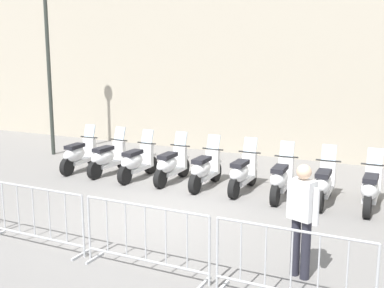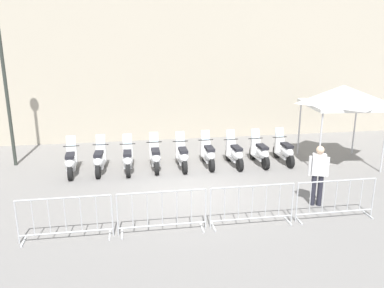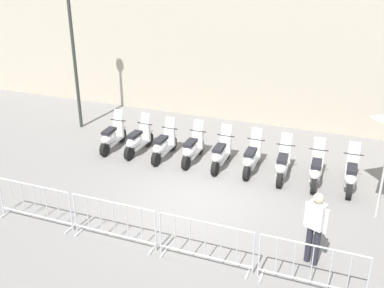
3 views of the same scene
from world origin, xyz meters
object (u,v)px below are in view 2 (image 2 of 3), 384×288
Objects in this scene: motorcycle_3 at (155,157)px; barrier_segment_1 at (162,212)px; canopy_tent at (343,96)px; barrier_segment_0 at (65,219)px; motorcycle_8 at (285,151)px; barrier_segment_3 at (336,200)px; motorcycle_0 at (71,162)px; street_lamp at (3,65)px; motorcycle_1 at (100,160)px; motorcycle_7 at (260,153)px; motorcycle_2 at (128,160)px; motorcycle_5 at (208,155)px; officer_near_row_end at (318,172)px; motorcycle_6 at (235,154)px; motorcycle_4 at (182,156)px; barrier_segment_2 at (252,206)px.

motorcycle_3 is 0.81× the size of barrier_segment_1.
barrier_segment_0 is at bearing -148.35° from canopy_tent.
barrier_segment_3 is at bearing -89.69° from motorcycle_8.
street_lamp reaches higher than motorcycle_0.
motorcycle_1 is at bearing 8.45° from motorcycle_0.
motorcycle_0 is at bearing -174.88° from canopy_tent.
street_lamp is at bearing 177.39° from motorcycle_7.
street_lamp is at bearing 178.49° from motorcycle_8.
canopy_tent reaches higher than motorcycle_1.
motorcycle_2 is at bearing -167.29° from motorcycle_3.
barrier_segment_3 is 0.74× the size of canopy_tent.
motorcycle_5 reaches higher than barrier_segment_1.
barrier_segment_0 is 6.70m from officer_near_row_end.
motorcycle_1 is 1.00× the size of motorcycle_2.
motorcycle_1 and motorcycle_3 have the same top height.
motorcycle_6 is 1.92m from motorcycle_8.
motorcycle_4 is at bearing -6.47° from street_lamp.
barrier_segment_0 is at bearing -126.68° from motorcycle_5.
barrier_segment_0 is 6.72m from barrier_segment_3.
motorcycle_1 is at bearing 137.70° from barrier_segment_2.
motorcycle_3 is 2.89m from motorcycle_6.
motorcycle_4 is 0.59× the size of canopy_tent.
motorcycle_0 is at bearing 127.43° from barrier_segment_1.
motorcycle_2 is 1.00× the size of motorcycle_6.
motorcycle_2 is 6.37m from officer_near_row_end.
motorcycle_5 is 5.29m from canopy_tent.
motorcycle_5 and motorcycle_6 have the same top height.
motorcycle_1 is at bearing -173.65° from motorcycle_8.
street_lamp reaches higher than motorcycle_1.
motorcycle_8 is 5.32m from barrier_segment_2.
motorcycle_1 reaches higher than barrier_segment_2.
motorcycle_0 and motorcycle_5 have the same top height.
officer_near_row_end is at bearing 17.59° from barrier_segment_1.
canopy_tent is at bearing 49.00° from barrier_segment_2.
motorcycle_8 is 3.78m from officer_near_row_end.
motorcycle_2 is 5.78m from motorcycle_8.
barrier_segment_3 is (5.76, -3.88, 0.07)m from motorcycle_2.
motorcycle_1 is 4.82m from motorcycle_6.
motorcycle_5 is 5.06m from barrier_segment_1.
barrier_segment_0 is (-1.86, -4.85, 0.07)m from motorcycle_3.
motorcycle_7 is 4.86m from barrier_segment_2.
canopy_tent is at bearing 3.01° from motorcycle_5.
motorcycle_6 is at bearing 47.01° from barrier_segment_0.
motorcycle_7 is (5.75, 0.60, 0.00)m from motorcycle_1.
canopy_tent reaches higher than motorcycle_8.
motorcycle_1 is 7.22m from officer_near_row_end.
barrier_segment_0 is at bearing -89.35° from motorcycle_1.
motorcycle_2 is 1.00× the size of motorcycle_4.
barrier_segment_1 is at bearing -85.48° from motorcycle_3.
motorcycle_5 is (1.91, 0.22, 0.00)m from motorcycle_3.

